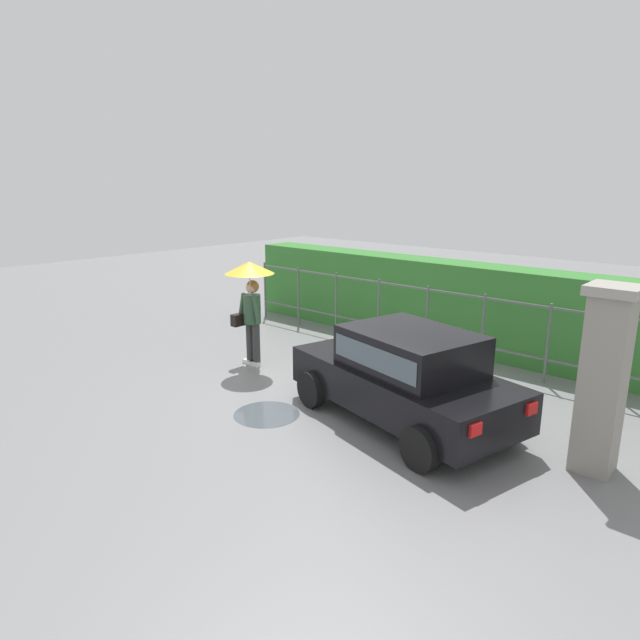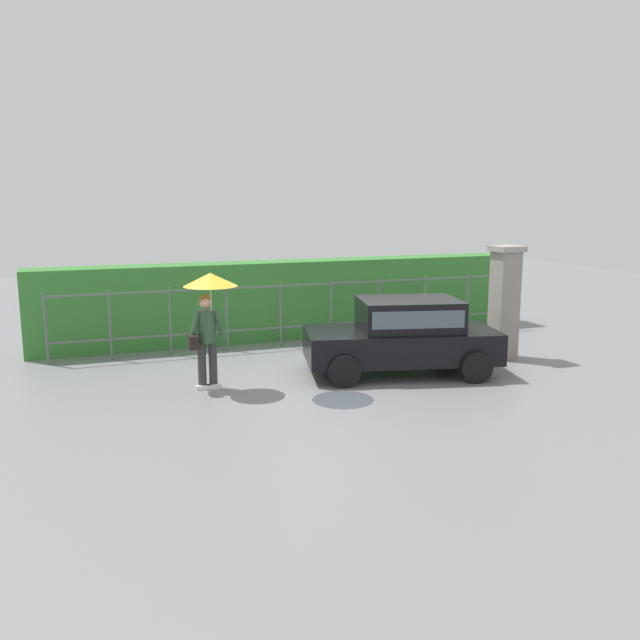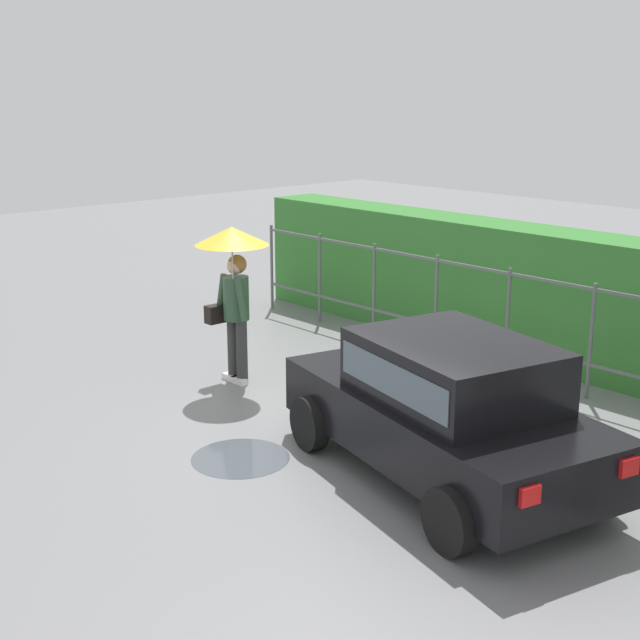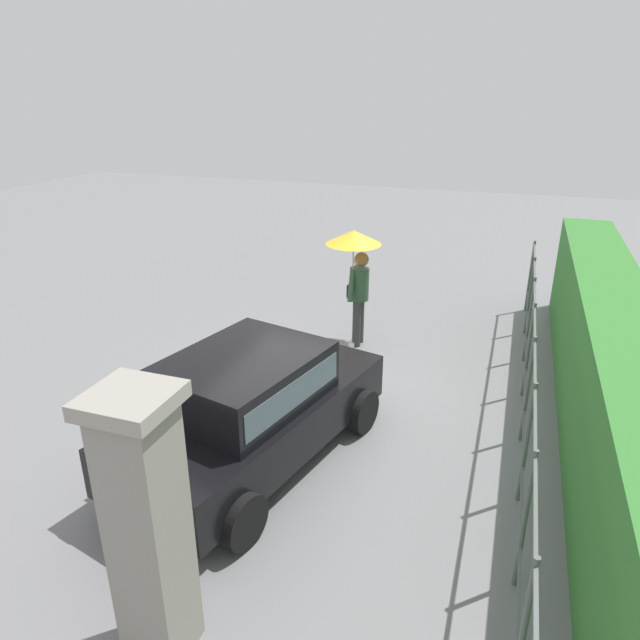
# 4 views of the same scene
# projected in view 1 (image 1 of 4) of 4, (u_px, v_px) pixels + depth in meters

# --- Properties ---
(ground_plane) EXTENTS (40.00, 40.00, 0.00)m
(ground_plane) POSITION_uv_depth(u_px,v_px,m) (342.00, 393.00, 9.65)
(ground_plane) COLOR slate
(car) EXTENTS (3.98, 2.53, 1.48)m
(car) POSITION_uv_depth(u_px,v_px,m) (405.00, 373.00, 8.29)
(car) COLOR black
(car) RESTS_ON ground
(pedestrian) EXTENTS (0.96, 0.96, 2.11)m
(pedestrian) POSITION_uv_depth(u_px,v_px,m) (250.00, 289.00, 10.72)
(pedestrian) COLOR #333333
(pedestrian) RESTS_ON ground
(gate_pillar) EXTENTS (0.60, 0.60, 2.42)m
(gate_pillar) POSITION_uv_depth(u_px,v_px,m) (603.00, 379.00, 6.79)
(gate_pillar) COLOR gray
(gate_pillar) RESTS_ON ground
(fence_section) EXTENTS (11.39, 0.05, 1.50)m
(fence_section) POSITION_uv_depth(u_px,v_px,m) (454.00, 322.00, 11.16)
(fence_section) COLOR #59605B
(fence_section) RESTS_ON ground
(hedge_row) EXTENTS (12.34, 0.90, 1.90)m
(hedge_row) POSITION_uv_depth(u_px,v_px,m) (476.00, 309.00, 11.81)
(hedge_row) COLOR #387F33
(hedge_row) RESTS_ON ground
(puddle_near) EXTENTS (1.06, 1.06, 0.00)m
(puddle_near) POSITION_uv_depth(u_px,v_px,m) (267.00, 414.00, 8.77)
(puddle_near) COLOR #4C545B
(puddle_near) RESTS_ON ground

